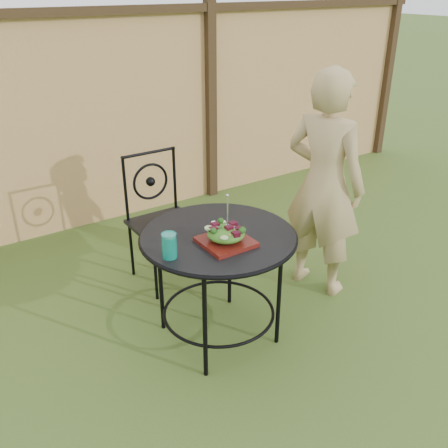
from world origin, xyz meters
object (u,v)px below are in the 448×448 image
at_px(salad_plate, 226,242).
at_px(patio_chair, 162,216).
at_px(patio_table, 218,255).
at_px(diner, 324,185).

bearing_deg(salad_plate, patio_chair, 85.06).
height_order(patio_table, salad_plate, salad_plate).
xyz_separation_m(patio_chair, salad_plate, (-0.08, -0.96, 0.23)).
height_order(patio_chair, diner, diner).
height_order(patio_table, patio_chair, patio_chair).
height_order(diner, salad_plate, diner).
bearing_deg(diner, patio_table, 78.19).
xyz_separation_m(patio_table, patio_chair, (0.05, 0.84, -0.08)).
relative_size(patio_table, diner, 0.58).
bearing_deg(patio_chair, diner, -39.96).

